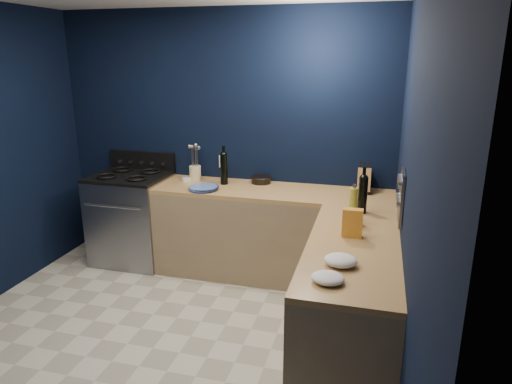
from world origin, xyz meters
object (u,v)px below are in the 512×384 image
(gas_range, at_px, (133,219))
(utensil_crock, at_px, (195,173))
(knife_block, at_px, (364,180))
(plate_stack, at_px, (203,188))
(crouton_bag, at_px, (352,223))

(gas_range, xyz_separation_m, utensil_crock, (0.67, 0.17, 0.51))
(utensil_crock, relative_size, knife_block, 0.68)
(plate_stack, distance_m, utensil_crock, 0.39)
(gas_range, height_order, utensil_crock, utensil_crock)
(knife_block, bearing_deg, utensil_crock, 178.75)
(utensil_crock, distance_m, knife_block, 1.71)
(utensil_crock, height_order, knife_block, knife_block)
(plate_stack, bearing_deg, utensil_crock, 123.28)
(crouton_bag, bearing_deg, plate_stack, 149.77)
(gas_range, bearing_deg, plate_stack, -10.07)
(utensil_crock, xyz_separation_m, crouton_bag, (1.67, -1.17, 0.03))
(gas_range, height_order, plate_stack, plate_stack)
(utensil_crock, bearing_deg, plate_stack, -56.72)
(knife_block, xyz_separation_m, crouton_bag, (-0.03, -1.18, -0.01))
(plate_stack, distance_m, knife_block, 1.53)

